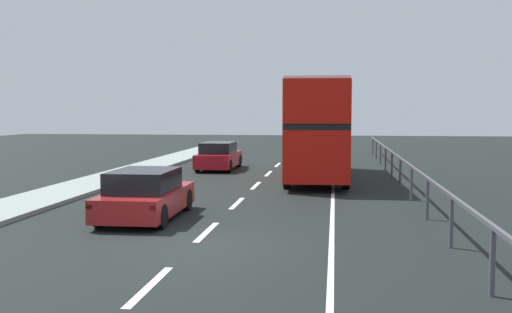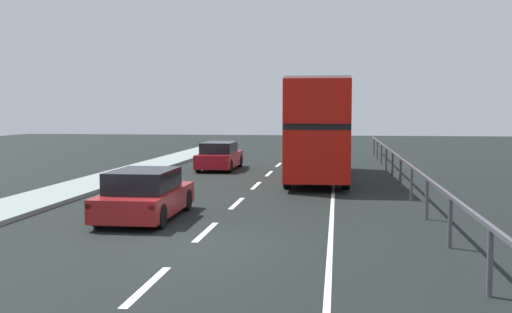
# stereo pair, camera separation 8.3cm
# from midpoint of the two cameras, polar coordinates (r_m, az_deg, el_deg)

# --- Properties ---
(ground_plane) EXTENTS (73.10, 120.00, 0.10)m
(ground_plane) POSITION_cam_midpoint_polar(r_m,az_deg,el_deg) (14.00, -5.96, -8.36)
(ground_plane) COLOR black
(lane_paint_markings) EXTENTS (3.25, 46.00, 0.01)m
(lane_paint_markings) POSITION_cam_midpoint_polar(r_m,az_deg,el_deg) (22.23, 3.87, -3.45)
(lane_paint_markings) COLOR silver
(lane_paint_markings) RESTS_ON ground
(bridge_side_railing) EXTENTS (0.10, 42.00, 1.19)m
(bridge_side_railing) POSITION_cam_midpoint_polar(r_m,az_deg,el_deg) (22.52, 13.90, -1.04)
(bridge_side_railing) COLOR #4C4B54
(bridge_side_railing) RESTS_ON ground
(double_decker_bus_red) EXTENTS (2.81, 10.41, 4.28)m
(double_decker_bus_red) POSITION_cam_midpoint_polar(r_m,az_deg,el_deg) (26.85, 5.66, 2.79)
(double_decker_bus_red) COLOR red
(double_decker_bus_red) RESTS_ON ground
(hatchback_car_near) EXTENTS (1.91, 4.29, 1.39)m
(hatchback_car_near) POSITION_cam_midpoint_polar(r_m,az_deg,el_deg) (17.15, -10.56, -3.62)
(hatchback_car_near) COLOR maroon
(hatchback_car_near) RESTS_ON ground
(sedan_car_ahead) EXTENTS (1.80, 4.40, 1.42)m
(sedan_car_ahead) POSITION_cam_midpoint_polar(r_m,az_deg,el_deg) (30.89, -3.62, 0.02)
(sedan_car_ahead) COLOR maroon
(sedan_car_ahead) RESTS_ON ground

